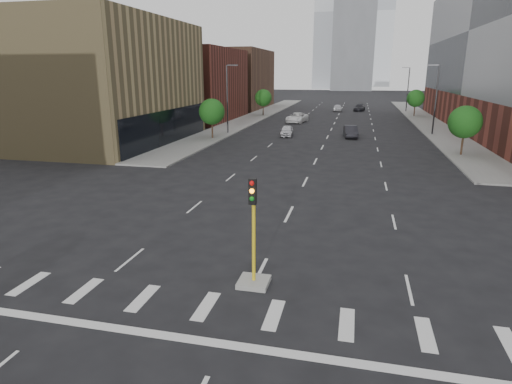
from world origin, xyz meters
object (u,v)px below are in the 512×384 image
(median_traffic_signal, at_px, (254,262))
(car_distant, at_px, (337,108))
(car_deep_right, at_px, (359,108))
(car_mid_right, at_px, (351,132))
(car_far_left, at_px, (297,118))
(car_near_left, at_px, (287,131))

(median_traffic_signal, distance_m, car_distant, 79.37)
(car_deep_right, bearing_deg, car_mid_right, -84.46)
(car_mid_right, bearing_deg, car_far_left, 114.46)
(car_mid_right, relative_size, car_distant, 1.05)
(median_traffic_signal, xyz_separation_m, car_distant, (-0.63, 79.37, -0.24))
(median_traffic_signal, height_order, car_far_left, median_traffic_signal)
(car_mid_right, distance_m, car_deep_right, 39.53)
(car_far_left, relative_size, car_distant, 1.34)
(car_mid_right, height_order, car_distant, car_mid_right)
(car_deep_right, distance_m, car_distant, 4.85)
(median_traffic_signal, height_order, car_near_left, median_traffic_signal)
(car_near_left, relative_size, car_distant, 0.94)
(car_near_left, distance_m, car_deep_right, 41.24)
(median_traffic_signal, relative_size, car_far_left, 0.76)
(car_near_left, xyz_separation_m, car_mid_right, (8.23, 0.66, 0.06))
(median_traffic_signal, bearing_deg, car_far_left, 96.22)
(car_near_left, xyz_separation_m, car_distant, (4.70, 38.61, 0.05))
(median_traffic_signal, distance_m, car_near_left, 41.11)
(car_near_left, bearing_deg, car_far_left, 87.59)
(car_mid_right, distance_m, car_far_left, 17.58)
(car_deep_right, relative_size, car_distant, 1.14)
(median_traffic_signal, height_order, car_distant, median_traffic_signal)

